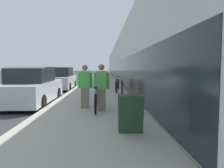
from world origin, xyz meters
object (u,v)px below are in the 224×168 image
cruiser_bike_nearest (116,87)px  parked_sedan_curbside (32,88)px  tandem_bicycle (97,99)px  sandwich_board_sign (130,113)px  person_rider (101,88)px  bike_rack_hoop (122,86)px  person_bystander (85,86)px  cruiser_bike_middle (118,83)px  vintage_roadster_curbside (60,79)px

cruiser_bike_nearest → parked_sedan_curbside: bearing=-140.6°
tandem_bicycle → sandwich_board_sign: (0.90, -2.91, 0.08)m
person_rider → sandwich_board_sign: (0.72, -2.57, -0.38)m
tandem_bicycle → sandwich_board_sign: size_ratio=2.92×
sandwich_board_sign → bike_rack_hoop: bearing=87.0°
bike_rack_hoop → sandwich_board_sign: sandwich_board_sign is taller
cruiser_bike_nearest → parked_sedan_curbside: parked_sedan_curbside is taller
sandwich_board_sign → cruiser_bike_nearest: bearing=89.3°
person_bystander → parked_sedan_curbside: bearing=144.9°
cruiser_bike_middle → tandem_bicycle: bearing=-99.3°
bike_rack_hoop → cruiser_bike_nearest: bearing=100.8°
bike_rack_hoop → vintage_roadster_curbside: 6.38m
tandem_bicycle → parked_sedan_curbside: (-3.00, 2.03, 0.23)m
tandem_bicycle → vintage_roadster_curbside: 9.19m
parked_sedan_curbside → vintage_roadster_curbside: (-0.06, 6.64, 0.01)m
tandem_bicycle → parked_sedan_curbside: bearing=146.0°
parked_sedan_curbside → vintage_roadster_curbside: bearing=90.5°
person_rider → vintage_roadster_curbside: bearing=109.8°
tandem_bicycle → parked_sedan_curbside: size_ratio=0.55×
cruiser_bike_middle → sandwich_board_sign: size_ratio=2.07×
person_bystander → cruiser_bike_nearest: size_ratio=0.99×
sandwich_board_sign → vintage_roadster_curbside: (-3.96, 11.57, 0.17)m
cruiser_bike_middle → cruiser_bike_nearest: bearing=-96.1°
cruiser_bike_nearest → cruiser_bike_middle: (0.25, 2.35, 0.03)m
cruiser_bike_middle → sandwich_board_sign: cruiser_bike_middle is taller
cruiser_bike_nearest → sandwich_board_sign: size_ratio=1.82×
cruiser_bike_nearest → parked_sedan_curbside: size_ratio=0.34×
person_rider → cruiser_bike_middle: 8.08m
person_bystander → bike_rack_hoop: 4.12m
tandem_bicycle → bike_rack_hoop: size_ratio=3.11×
parked_sedan_curbside → person_bystander: bearing=-35.1°
sandwich_board_sign → parked_sedan_curbside: parked_sedan_curbside is taller
person_bystander → sandwich_board_sign: (1.34, -3.13, -0.37)m
cruiser_bike_middle → parked_sedan_curbside: parked_sedan_curbside is taller
person_bystander → sandwich_board_sign: 3.43m
bike_rack_hoop → cruiser_bike_nearest: 1.37m
bike_rack_hoop → parked_sedan_curbside: 4.69m
person_rider → parked_sedan_curbside: size_ratio=0.35×
bike_rack_hoop → vintage_roadster_curbside: size_ratio=0.19×
person_bystander → cruiser_bike_middle: (1.69, 7.44, -0.43)m
tandem_bicycle → bike_rack_hoop: tandem_bicycle is taller
cruiser_bike_nearest → parked_sedan_curbside: 5.19m
bike_rack_hoop → cruiser_bike_nearest: size_ratio=0.52×
bike_rack_hoop → parked_sedan_curbside: bearing=-155.5°
person_rider → cruiser_bike_nearest: size_ratio=1.01×
person_bystander → parked_sedan_curbside: size_ratio=0.34×
bike_rack_hoop → sandwich_board_sign: (-0.36, -6.88, -0.06)m
tandem_bicycle → cruiser_bike_nearest: 5.41m
person_rider → bike_rack_hoop: 4.45m
cruiser_bike_middle → sandwich_board_sign: 10.58m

